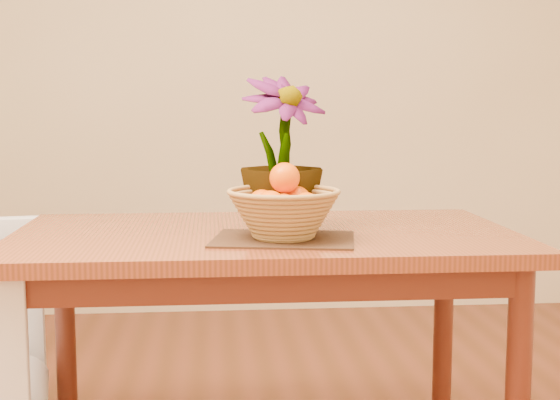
{
  "coord_description": "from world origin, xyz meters",
  "views": [
    {
      "loc": [
        -0.15,
        -1.86,
        1.1
      ],
      "look_at": [
        0.03,
        0.18,
        0.85
      ],
      "focal_mm": 50.0,
      "sensor_mm": 36.0,
      "label": 1
    }
  ],
  "objects": [
    {
      "name": "wicker_basket",
      "position": [
        0.04,
        0.15,
        0.82
      ],
      "size": [
        0.3,
        0.3,
        0.12
      ],
      "color": "#A17C43",
      "rests_on": "placemat"
    },
    {
      "name": "orange_pile",
      "position": [
        0.04,
        0.15,
        0.86
      ],
      "size": [
        0.18,
        0.19,
        0.15
      ],
      "rotation": [
        0.0,
        0.0,
        0.34
      ],
      "color": "#E45103",
      "rests_on": "wicker_basket"
    },
    {
      "name": "wall_back",
      "position": [
        0.0,
        2.25,
        1.35
      ],
      "size": [
        4.0,
        0.02,
        2.7
      ],
      "primitive_type": "cube",
      "color": "#FFEEC2",
      "rests_on": "floor"
    },
    {
      "name": "potted_plant",
      "position": [
        0.05,
        0.31,
        0.97
      ],
      "size": [
        0.32,
        0.32,
        0.44
      ],
      "primitive_type": "imported",
      "rotation": [
        0.0,
        0.0,
        0.44
      ],
      "color": "#184413",
      "rests_on": "table"
    },
    {
      "name": "table",
      "position": [
        0.0,
        0.3,
        0.66
      ],
      "size": [
        1.4,
        0.8,
        0.75
      ],
      "color": "maroon",
      "rests_on": "floor"
    },
    {
      "name": "placemat",
      "position": [
        0.04,
        0.15,
        0.75
      ],
      "size": [
        0.41,
        0.34,
        0.01
      ],
      "primitive_type": "cube",
      "rotation": [
        0.0,
        0.0,
        -0.18
      ],
      "color": "#3A2415",
      "rests_on": "table"
    }
  ]
}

